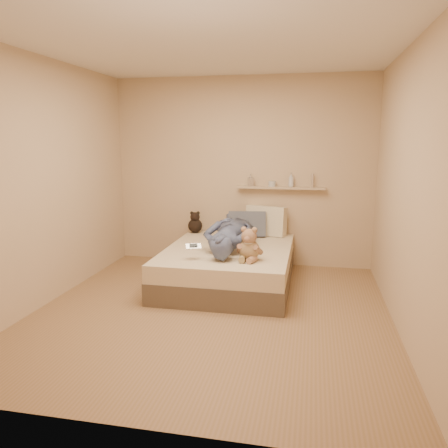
% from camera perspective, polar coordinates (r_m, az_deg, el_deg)
% --- Properties ---
extents(room, '(3.80, 3.80, 3.80)m').
position_cam_1_polar(room, '(4.28, -1.74, 4.96)').
color(room, '#8F6B4A').
rests_on(room, ground).
extents(bed, '(1.50, 1.90, 0.45)m').
position_cam_1_polar(bed, '(5.38, 0.60, -5.47)').
color(bed, brown).
rests_on(bed, floor).
extents(game_console, '(0.18, 0.12, 0.06)m').
position_cam_1_polar(game_console, '(4.79, -4.01, -2.94)').
color(game_console, silver).
rests_on(game_console, bed).
extents(teddy_bear, '(0.31, 0.30, 0.38)m').
position_cam_1_polar(teddy_bear, '(4.75, 3.29, -2.96)').
color(teddy_bear, tan).
rests_on(teddy_bear, bed).
extents(dark_plush, '(0.20, 0.20, 0.31)m').
position_cam_1_polar(dark_plush, '(6.17, -3.80, 0.07)').
color(dark_plush, black).
rests_on(dark_plush, bed).
extents(pillow_cream, '(0.58, 0.34, 0.41)m').
position_cam_1_polar(pillow_cream, '(6.03, 5.54, 0.43)').
color(pillow_cream, beige).
rests_on(pillow_cream, bed).
extents(pillow_grey, '(0.53, 0.29, 0.36)m').
position_cam_1_polar(pillow_grey, '(5.93, 3.03, -0.01)').
color(pillow_grey, '#565968').
rests_on(pillow_grey, bed).
extents(person, '(0.61, 1.56, 0.37)m').
position_cam_1_polar(person, '(5.35, 0.75, -1.02)').
color(person, slate).
rests_on(person, bed).
extents(wall_shelf, '(1.20, 0.12, 0.03)m').
position_cam_1_polar(wall_shelf, '(6.03, 7.42, 4.71)').
color(wall_shelf, tan).
rests_on(wall_shelf, wall_back).
extents(shelf_bottles, '(0.91, 0.10, 0.19)m').
position_cam_1_polar(shelf_bottles, '(6.03, 6.59, 5.62)').
color(shelf_bottles, silver).
rests_on(shelf_bottles, wall_shelf).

